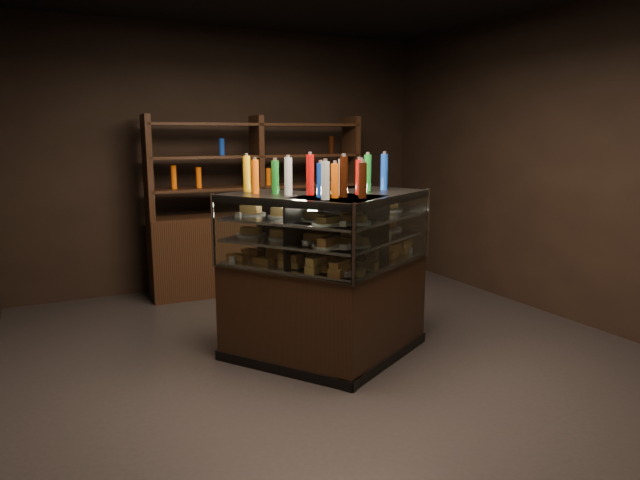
# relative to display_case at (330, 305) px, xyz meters

# --- Properties ---
(ground) EXTENTS (5.00, 5.00, 0.00)m
(ground) POSITION_rel_display_case_xyz_m (0.07, 0.23, -0.46)
(ground) COLOR black
(ground) RESTS_ON ground
(room_shell) EXTENTS (5.02, 5.02, 3.01)m
(room_shell) POSITION_rel_display_case_xyz_m (0.07, 0.23, 1.49)
(room_shell) COLOR black
(room_shell) RESTS_ON ground
(display_case) EXTENTS (1.77, 1.37, 1.35)m
(display_case) POSITION_rel_display_case_xyz_m (0.00, 0.00, 0.00)
(display_case) COLOR black
(display_case) RESTS_ON ground
(food_display) EXTENTS (1.43, 1.04, 0.42)m
(food_display) POSITION_rel_display_case_xyz_m (-0.00, -0.00, 0.57)
(food_display) COLOR #B1793F
(food_display) RESTS_ON display_case
(bottles_top) EXTENTS (1.26, 0.90, 0.30)m
(bottles_top) POSITION_rel_display_case_xyz_m (0.00, 0.00, 1.03)
(bottles_top) COLOR yellow
(bottles_top) RESTS_ON display_case
(potted_conifer) EXTENTS (0.35, 0.35, 0.75)m
(potted_conifer) POSITION_rel_display_case_xyz_m (0.93, 1.46, -0.03)
(potted_conifer) COLOR black
(potted_conifer) RESTS_ON ground
(back_shelving) EXTENTS (2.48, 0.53, 2.00)m
(back_shelving) POSITION_rel_display_case_xyz_m (0.26, 2.28, 0.15)
(back_shelving) COLOR black
(back_shelving) RESTS_ON ground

